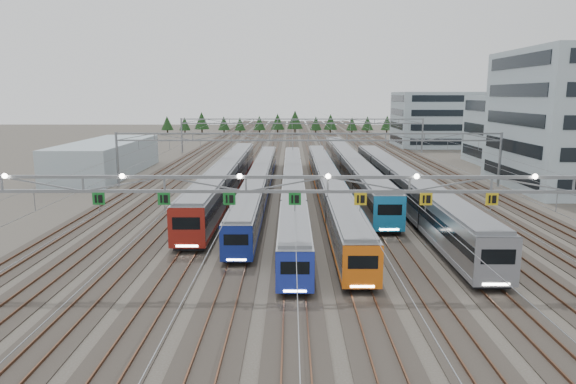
{
  "coord_description": "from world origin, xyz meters",
  "views": [
    {
      "loc": [
        -2.51,
        -34.57,
        13.33
      ],
      "look_at": [
        -2.82,
        17.16,
        3.5
      ],
      "focal_mm": 32.0,
      "sensor_mm": 36.0,
      "label": 1
    }
  ],
  "objects_px": {
    "train_e": "(350,166)",
    "depot_bldg_north": "(439,119)",
    "train_f": "(402,185)",
    "train_b": "(260,181)",
    "train_a": "(227,177)",
    "gantry_far": "(302,125)",
    "depot_bldg_mid": "(512,130)",
    "train_c": "(293,186)",
    "gantry_near": "(327,188)",
    "west_shed": "(107,158)",
    "train_d": "(328,184)",
    "gantry_mid": "(308,143)"
  },
  "relations": [
    {
      "from": "train_b",
      "to": "gantry_far",
      "type": "height_order",
      "value": "gantry_far"
    },
    {
      "from": "train_f",
      "to": "depot_bldg_mid",
      "type": "height_order",
      "value": "depot_bldg_mid"
    },
    {
      "from": "train_d",
      "to": "train_f",
      "type": "bearing_deg",
      "value": -14.91
    },
    {
      "from": "gantry_near",
      "to": "gantry_far",
      "type": "height_order",
      "value": "gantry_near"
    },
    {
      "from": "train_e",
      "to": "depot_bldg_north",
      "type": "xyz_separation_m",
      "value": [
        29.4,
        55.49,
        4.74
      ]
    },
    {
      "from": "train_d",
      "to": "depot_bldg_north",
      "type": "xyz_separation_m",
      "value": [
        33.9,
        70.13,
        4.98
      ]
    },
    {
      "from": "train_c",
      "to": "train_d",
      "type": "distance_m",
      "value": 4.59
    },
    {
      "from": "train_f",
      "to": "gantry_far",
      "type": "height_order",
      "value": "gantry_far"
    },
    {
      "from": "train_c",
      "to": "west_shed",
      "type": "xyz_separation_m",
      "value": [
        -31.85,
        22.69,
        0.83
      ]
    },
    {
      "from": "train_a",
      "to": "gantry_mid",
      "type": "bearing_deg",
      "value": 25.33
    },
    {
      "from": "train_b",
      "to": "train_c",
      "type": "relative_size",
      "value": 0.91
    },
    {
      "from": "train_a",
      "to": "depot_bldg_mid",
      "type": "xyz_separation_m",
      "value": [
        51.6,
        30.76,
        4.31
      ]
    },
    {
      "from": "train_a",
      "to": "west_shed",
      "type": "distance_m",
      "value": 28.99
    },
    {
      "from": "train_a",
      "to": "train_b",
      "type": "relative_size",
      "value": 0.93
    },
    {
      "from": "gantry_near",
      "to": "gantry_mid",
      "type": "xyz_separation_m",
      "value": [
        0.05,
        40.12,
        -0.7
      ]
    },
    {
      "from": "depot_bldg_mid",
      "to": "depot_bldg_north",
      "type": "height_order",
      "value": "depot_bldg_north"
    },
    {
      "from": "train_e",
      "to": "gantry_near",
      "type": "height_order",
      "value": "gantry_near"
    },
    {
      "from": "train_f",
      "to": "gantry_near",
      "type": "distance_m",
      "value": 30.99
    },
    {
      "from": "train_c",
      "to": "depot_bldg_north",
      "type": "relative_size",
      "value": 2.98
    },
    {
      "from": "train_b",
      "to": "gantry_far",
      "type": "bearing_deg",
      "value": 82.55
    },
    {
      "from": "depot_bldg_mid",
      "to": "west_shed",
      "type": "xyz_separation_m",
      "value": [
        -74.46,
        -12.94,
        -3.88
      ]
    },
    {
      "from": "train_f",
      "to": "west_shed",
      "type": "bearing_deg",
      "value": 151.95
    },
    {
      "from": "train_f",
      "to": "west_shed",
      "type": "height_order",
      "value": "west_shed"
    },
    {
      "from": "train_f",
      "to": "train_e",
      "type": "bearing_deg",
      "value": 104.8
    },
    {
      "from": "gantry_mid",
      "to": "train_e",
      "type": "bearing_deg",
      "value": 38.5
    },
    {
      "from": "train_a",
      "to": "west_shed",
      "type": "height_order",
      "value": "west_shed"
    },
    {
      "from": "gantry_far",
      "to": "depot_bldg_north",
      "type": "relative_size",
      "value": 2.56
    },
    {
      "from": "gantry_near",
      "to": "train_f",
      "type": "bearing_deg",
      "value": 68.35
    },
    {
      "from": "gantry_near",
      "to": "train_a",
      "type": "bearing_deg",
      "value": 107.85
    },
    {
      "from": "depot_bldg_north",
      "to": "west_shed",
      "type": "bearing_deg",
      "value": -145.46
    },
    {
      "from": "depot_bldg_north",
      "to": "gantry_mid",
      "type": "bearing_deg",
      "value": -120.71
    },
    {
      "from": "train_d",
      "to": "gantry_mid",
      "type": "xyz_separation_m",
      "value": [
        -2.25,
        9.27,
        4.35
      ]
    },
    {
      "from": "train_e",
      "to": "train_f",
      "type": "relative_size",
      "value": 1.09
    },
    {
      "from": "train_a",
      "to": "gantry_far",
      "type": "height_order",
      "value": "gantry_far"
    },
    {
      "from": "train_f",
      "to": "depot_bldg_north",
      "type": "bearing_deg",
      "value": 71.05
    },
    {
      "from": "train_e",
      "to": "depot_bldg_north",
      "type": "height_order",
      "value": "depot_bldg_north"
    },
    {
      "from": "west_shed",
      "to": "train_d",
      "type": "bearing_deg",
      "value": -30.91
    },
    {
      "from": "train_c",
      "to": "depot_bldg_mid",
      "type": "relative_size",
      "value": 4.1
    },
    {
      "from": "train_b",
      "to": "depot_bldg_north",
      "type": "bearing_deg",
      "value": 57.56
    },
    {
      "from": "depot_bldg_north",
      "to": "west_shed",
      "type": "height_order",
      "value": "depot_bldg_north"
    },
    {
      "from": "train_c",
      "to": "train_d",
      "type": "bearing_deg",
      "value": 11.54
    },
    {
      "from": "gantry_near",
      "to": "gantry_far",
      "type": "bearing_deg",
      "value": 89.97
    },
    {
      "from": "train_d",
      "to": "depot_bldg_mid",
      "type": "xyz_separation_m",
      "value": [
        38.1,
        34.71,
        4.6
      ]
    },
    {
      "from": "train_d",
      "to": "depot_bldg_mid",
      "type": "height_order",
      "value": "depot_bldg_mid"
    },
    {
      "from": "train_b",
      "to": "train_c",
      "type": "xyz_separation_m",
      "value": [
        4.5,
        -3.56,
        -0.03
      ]
    },
    {
      "from": "train_a",
      "to": "west_shed",
      "type": "xyz_separation_m",
      "value": [
        -22.85,
        17.82,
        0.43
      ]
    },
    {
      "from": "gantry_mid",
      "to": "depot_bldg_mid",
      "type": "distance_m",
      "value": 47.7
    },
    {
      "from": "train_f",
      "to": "train_b",
      "type": "bearing_deg",
      "value": 164.36
    },
    {
      "from": "gantry_near",
      "to": "west_shed",
      "type": "relative_size",
      "value": 1.88
    },
    {
      "from": "train_e",
      "to": "gantry_mid",
      "type": "xyz_separation_m",
      "value": [
        -6.75,
        -5.37,
        4.12
      ]
    }
  ]
}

